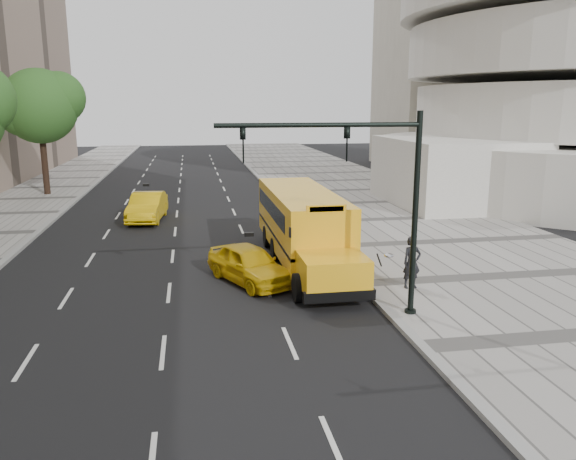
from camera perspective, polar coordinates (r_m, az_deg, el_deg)
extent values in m
plane|color=black|center=(25.39, -9.38, -2.54)|extent=(140.00, 140.00, 0.00)
cube|color=#999590|center=(28.09, 15.88, -1.22)|extent=(12.00, 140.00, 0.15)
cube|color=gray|center=(26.08, 3.91, -1.81)|extent=(0.30, 140.00, 0.15)
cube|color=gray|center=(26.58, -26.92, -2.91)|extent=(0.30, 140.00, 0.15)
cube|color=silver|center=(38.76, 16.41, 5.65)|extent=(8.00, 10.00, 4.40)
cylinder|color=black|center=(44.62, -23.53, 6.84)|extent=(0.44, 0.44, 5.74)
sphere|color=#25521B|center=(44.47, -23.94, 11.43)|extent=(5.29, 5.29, 5.29)
sphere|color=#25521B|center=(44.48, -22.23, 12.35)|extent=(3.70, 3.70, 3.70)
sphere|color=#25521B|center=(44.35, -25.37, 10.78)|extent=(3.44, 3.44, 3.44)
cube|color=yellow|center=(23.93, 1.35, 1.07)|extent=(2.50, 9.00, 2.45)
cube|color=yellow|center=(18.89, 4.59, -4.24)|extent=(2.20, 2.00, 1.10)
cube|color=black|center=(18.25, 5.24, -6.68)|extent=(2.38, 0.25, 0.35)
cube|color=black|center=(24.04, 1.34, -0.15)|extent=(2.52, 9.00, 0.12)
cube|color=black|center=(19.59, 3.88, -0.13)|extent=(2.05, 0.10, 0.90)
cube|color=black|center=(24.32, 1.12, 2.40)|extent=(2.52, 7.50, 0.70)
cube|color=yellow|center=(19.42, 3.92, 2.16)|extent=(1.40, 0.12, 0.28)
ellipsoid|color=silver|center=(17.83, 10.49, -2.77)|extent=(0.32, 0.32, 0.14)
cylinder|color=black|center=(18.00, 9.51, -3.24)|extent=(0.36, 0.47, 0.58)
cylinder|color=black|center=(19.11, 1.03, -5.89)|extent=(0.30, 1.00, 1.00)
cylinder|color=black|center=(19.64, 7.55, -5.48)|extent=(0.30, 1.00, 1.00)
cylinder|color=black|center=(24.03, -1.32, -2.00)|extent=(0.30, 1.00, 1.00)
cylinder|color=black|center=(24.45, 3.93, -1.77)|extent=(0.30, 1.00, 1.00)
cylinder|color=black|center=(26.43, -2.13, -0.65)|extent=(0.30, 1.00, 1.00)
cylinder|color=black|center=(26.82, 2.66, -0.46)|extent=(0.30, 1.00, 1.00)
imported|color=gold|center=(21.14, -3.94, -3.46)|extent=(3.33, 4.56, 1.44)
imported|color=gold|center=(33.38, -14.11, 2.30)|extent=(2.18, 5.01, 1.60)
imported|color=black|center=(20.44, 12.47, -3.25)|extent=(0.72, 0.51, 1.86)
cylinder|color=black|center=(17.48, 12.77, 1.21)|extent=(0.18, 0.18, 6.40)
cylinder|color=black|center=(18.33, 12.30, -8.26)|extent=(0.36, 0.36, 0.25)
cylinder|color=black|center=(16.23, 3.26, 10.60)|extent=(6.00, 0.14, 0.14)
imported|color=black|center=(16.46, 5.98, 8.67)|extent=(0.16, 0.20, 1.00)
imported|color=black|center=(15.91, -4.59, 8.56)|extent=(0.16, 0.20, 1.00)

